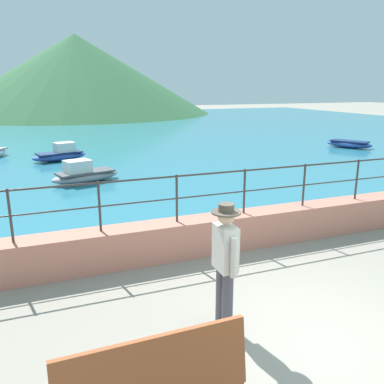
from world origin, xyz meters
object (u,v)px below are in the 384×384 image
object	(u,v)px
person_walking	(225,261)
boat_1	(349,144)
boat_2	(60,154)
boat_3	(84,174)

from	to	relation	value
person_walking	boat_1	distance (m)	17.62
person_walking	boat_2	distance (m)	13.61
boat_1	boat_2	xyz separation A→B (m)	(-14.21, 1.59, 0.07)
boat_3	boat_1	bearing A→B (deg)	11.78
boat_3	boat_2	bearing A→B (deg)	96.13
boat_1	boat_2	world-z (taller)	boat_2
person_walking	boat_3	size ratio (longest dim) A/B	0.71
person_walking	boat_2	bearing A→B (deg)	95.36
boat_1	boat_3	world-z (taller)	boat_3
person_walking	boat_2	xyz separation A→B (m)	(-1.27, 13.54, -0.65)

